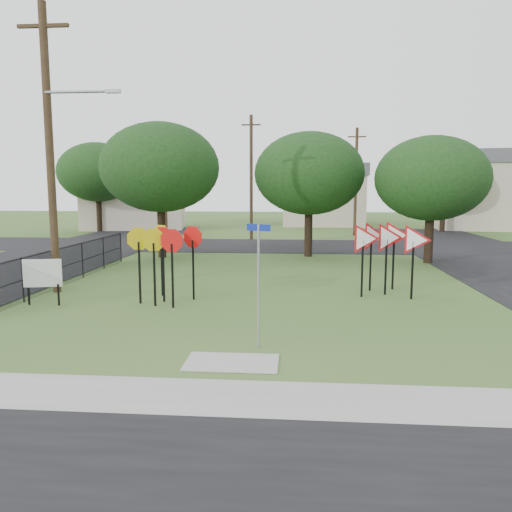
{
  "coord_description": "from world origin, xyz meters",
  "views": [
    {
      "loc": [
        1.37,
        -12.63,
        3.71
      ],
      "look_at": [
        0.08,
        3.0,
        1.6
      ],
      "focal_mm": 35.0,
      "sensor_mm": 36.0,
      "label": 1
    }
  ],
  "objects_px": {
    "info_board": "(43,275)",
    "street_name_sign": "(259,278)",
    "stop_sign_cluster": "(164,246)",
    "yield_sign_cluster": "(386,241)"
  },
  "relations": [
    {
      "from": "street_name_sign",
      "to": "yield_sign_cluster",
      "type": "xyz_separation_m",
      "value": [
        3.99,
        6.41,
        0.22
      ]
    },
    {
      "from": "stop_sign_cluster",
      "to": "street_name_sign",
      "type": "bearing_deg",
      "value": -52.52
    },
    {
      "from": "info_board",
      "to": "street_name_sign",
      "type": "bearing_deg",
      "value": -27.5
    },
    {
      "from": "street_name_sign",
      "to": "info_board",
      "type": "distance_m",
      "value": 8.17
    },
    {
      "from": "stop_sign_cluster",
      "to": "yield_sign_cluster",
      "type": "xyz_separation_m",
      "value": [
        7.43,
        1.91,
        0.04
      ]
    },
    {
      "from": "stop_sign_cluster",
      "to": "yield_sign_cluster",
      "type": "height_order",
      "value": "yield_sign_cluster"
    },
    {
      "from": "stop_sign_cluster",
      "to": "yield_sign_cluster",
      "type": "relative_size",
      "value": 0.91
    },
    {
      "from": "yield_sign_cluster",
      "to": "info_board",
      "type": "height_order",
      "value": "yield_sign_cluster"
    },
    {
      "from": "street_name_sign",
      "to": "stop_sign_cluster",
      "type": "distance_m",
      "value": 5.67
    },
    {
      "from": "street_name_sign",
      "to": "stop_sign_cluster",
      "type": "height_order",
      "value": "street_name_sign"
    }
  ]
}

